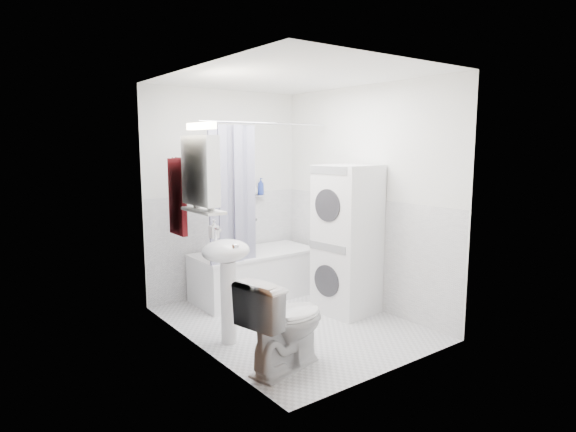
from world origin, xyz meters
TOP-DOWN VIEW (x-y plane):
  - floor at (0.00, 0.00)m, footprint 2.60×2.60m
  - room_walls at (0.00, 0.00)m, footprint 2.60×2.60m
  - wainscot at (0.00, 0.29)m, footprint 1.98×2.58m
  - door at (-0.95, -0.55)m, footprint 0.05×2.00m
  - bathtub at (0.16, 0.92)m, footprint 1.43×0.68m
  - tub_spout at (0.36, 1.25)m, footprint 0.04×0.12m
  - curtain_rod at (0.16, 0.64)m, footprint 1.61×0.02m
  - shower_curtain at (-0.27, 0.64)m, footprint 0.55×0.02m
  - sink at (-0.75, -0.05)m, footprint 0.44×0.37m
  - medicine_cabinet at (-0.90, 0.10)m, footprint 0.13×0.50m
  - shelf at (-0.89, 0.10)m, footprint 0.18×0.54m
  - shower_caddy at (0.41, 1.24)m, footprint 0.22×0.06m
  - towel at (-0.94, 0.52)m, footprint 0.07×0.30m
  - washer_dryer at (0.68, -0.08)m, footprint 0.62×0.61m
  - toilet at (-0.63, -0.76)m, footprint 0.84×0.59m
  - soap_pump at (-0.71, 0.25)m, footprint 0.08×0.17m
  - shelf_bottle at (-0.89, -0.05)m, footprint 0.07×0.18m
  - shelf_cup at (-0.89, 0.22)m, footprint 0.10×0.09m
  - shampoo_a at (0.35, 1.24)m, footprint 0.13×0.17m
  - shampoo_b at (0.47, 1.24)m, footprint 0.08×0.21m

SIDE VIEW (x-z plane):
  - floor at x=0.00m, z-range 0.00..0.00m
  - bathtub at x=0.16m, z-range 0.03..0.57m
  - toilet at x=-0.63m, z-range 0.00..0.75m
  - wainscot at x=0.00m, z-range -0.69..1.89m
  - sink at x=-0.75m, z-range 0.18..1.22m
  - washer_dryer at x=0.68m, z-range 0.00..1.57m
  - tub_spout at x=0.36m, z-range 0.85..0.88m
  - soap_pump at x=-0.71m, z-range 0.91..0.99m
  - door at x=-0.95m, z-range 0.00..2.00m
  - shower_caddy at x=0.41m, z-range 1.14..1.16m
  - shelf at x=-0.89m, z-range 1.19..1.21m
  - shampoo_b at x=0.47m, z-range 1.16..1.24m
  - shampoo_a at x=0.35m, z-range 1.16..1.29m
  - shelf_bottle at x=-0.89m, z-range 1.21..1.28m
  - shower_curtain at x=-0.27m, z-range 0.52..1.98m
  - shelf_cup at x=-0.89m, z-range 1.21..1.31m
  - towel at x=-0.94m, z-range 0.94..1.67m
  - room_walls at x=0.00m, z-range 0.19..2.79m
  - medicine_cabinet at x=-0.90m, z-range 1.21..1.92m
  - curtain_rod at x=0.16m, z-range 1.99..2.01m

